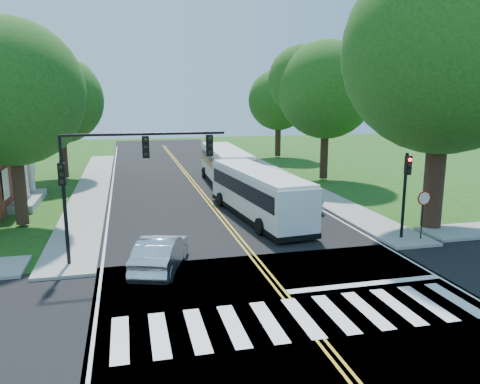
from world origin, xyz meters
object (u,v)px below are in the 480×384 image
object	(u,v)px
bus_lead	(258,193)
bus_follow	(225,166)
hatchback	(161,253)
suv	(293,196)
signal_ne	(406,184)
signal_nw	(119,167)
dark_sedan	(283,194)

from	to	relation	value
bus_lead	bus_follow	world-z (taller)	bus_follow
hatchback	suv	xyz separation A→B (m)	(9.57, 9.79, -0.03)
signal_ne	hatchback	bearing A→B (deg)	-174.03
bus_lead	hatchback	distance (m)	9.95
signal_ne	signal_nw	bearing A→B (deg)	-179.95
bus_lead	dark_sedan	size ratio (longest dim) A/B	2.97
suv	signal_ne	bearing A→B (deg)	107.98
signal_nw	signal_ne	bearing A→B (deg)	0.05
signal_nw	signal_ne	distance (m)	14.13
signal_nw	bus_follow	xyz separation A→B (m)	(8.35, 17.37, -2.75)
suv	dark_sedan	size ratio (longest dim) A/B	1.35
signal_ne	dark_sedan	size ratio (longest dim) A/B	1.13
signal_ne	bus_follow	distance (m)	18.32
hatchback	bus_lead	bearing A→B (deg)	-112.81
signal_nw	hatchback	xyz separation A→B (m)	(1.56, -1.29, -3.61)
signal_nw	dark_sedan	size ratio (longest dim) A/B	1.83
signal_ne	dark_sedan	bearing A→B (deg)	107.24
signal_ne	bus_lead	distance (m)	8.77
signal_nw	signal_ne	world-z (taller)	signal_nw
signal_ne	dark_sedan	xyz separation A→B (m)	(-3.10, 9.99, -2.39)
signal_nw	bus_follow	world-z (taller)	signal_nw
signal_nw	bus_follow	distance (m)	19.47
suv	dark_sedan	xyz separation A→B (m)	(-0.17, 1.51, -0.17)
suv	dark_sedan	bearing A→B (deg)	-84.44
bus_lead	dark_sedan	distance (m)	4.88
signal_nw	hatchback	distance (m)	4.14
bus_follow	hatchback	xyz separation A→B (m)	(-6.80, -18.66, -0.85)
bus_lead	hatchback	bearing A→B (deg)	43.36
signal_ne	bus_follow	world-z (taller)	signal_ne
signal_ne	bus_lead	size ratio (longest dim) A/B	0.38
signal_nw	bus_lead	world-z (taller)	signal_nw
suv	signal_nw	bearing A→B (deg)	36.32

